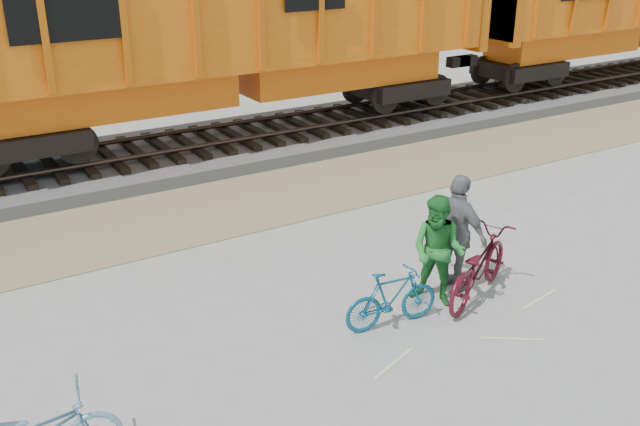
{
  "coord_description": "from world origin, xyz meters",
  "views": [
    {
      "loc": [
        -6.04,
        -7.14,
        5.51
      ],
      "look_at": [
        -0.75,
        1.5,
        1.32
      ],
      "focal_mm": 40.0,
      "sensor_mm": 36.0,
      "label": 1
    }
  ],
  "objects_px": {
    "bicycle_maroon": "(478,266)",
    "person_man": "(438,251)",
    "person_woman": "(457,234)",
    "bicycle_teal": "(392,298)",
    "hopper_car_center": "(232,30)"
  },
  "relations": [
    {
      "from": "person_woman",
      "to": "bicycle_teal",
      "type": "bearing_deg",
      "value": 96.25
    },
    {
      "from": "hopper_car_center",
      "to": "bicycle_maroon",
      "type": "height_order",
      "value": "hopper_car_center"
    },
    {
      "from": "bicycle_maroon",
      "to": "hopper_car_center",
      "type": "bearing_deg",
      "value": -26.06
    },
    {
      "from": "bicycle_teal",
      "to": "person_woman",
      "type": "height_order",
      "value": "person_woman"
    },
    {
      "from": "person_man",
      "to": "bicycle_maroon",
      "type": "bearing_deg",
      "value": 41.02
    },
    {
      "from": "bicycle_maroon",
      "to": "person_man",
      "type": "relative_size",
      "value": 1.18
    },
    {
      "from": "bicycle_maroon",
      "to": "person_man",
      "type": "distance_m",
      "value": 0.75
    },
    {
      "from": "bicycle_maroon",
      "to": "person_woman",
      "type": "distance_m",
      "value": 0.59
    },
    {
      "from": "person_woman",
      "to": "hopper_car_center",
      "type": "bearing_deg",
      "value": -9.67
    },
    {
      "from": "bicycle_maroon",
      "to": "person_woman",
      "type": "height_order",
      "value": "person_woman"
    },
    {
      "from": "bicycle_teal",
      "to": "person_man",
      "type": "bearing_deg",
      "value": -71.9
    },
    {
      "from": "bicycle_teal",
      "to": "bicycle_maroon",
      "type": "relative_size",
      "value": 0.72
    },
    {
      "from": "hopper_car_center",
      "to": "bicycle_maroon",
      "type": "xyz_separation_m",
      "value": [
        -0.17,
        -9.01,
        -2.47
      ]
    },
    {
      "from": "bicycle_teal",
      "to": "person_man",
      "type": "xyz_separation_m",
      "value": [
        1.0,
        0.2,
        0.42
      ]
    },
    {
      "from": "hopper_car_center",
      "to": "person_woman",
      "type": "xyz_separation_m",
      "value": [
        -0.27,
        -8.61,
        -2.05
      ]
    }
  ]
}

